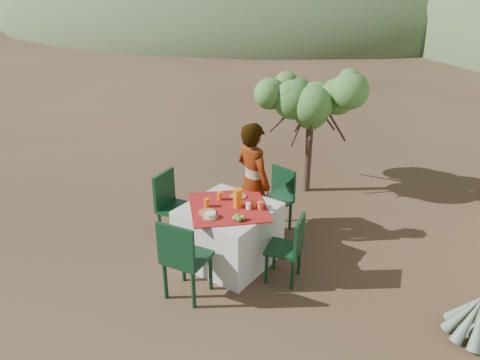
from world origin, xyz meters
name	(u,v)px	position (x,y,z in m)	size (l,w,h in m)	color
ground	(237,273)	(0.00, 0.00, 0.00)	(160.00, 160.00, 0.00)	#352418
table	(229,234)	(-0.26, 0.18, 0.38)	(1.30, 1.30, 0.76)	beige
chair_far	(278,196)	(-0.19, 1.24, 0.50)	(0.48, 0.48, 0.89)	black
chair_near	(183,257)	(-0.21, -0.72, 0.55)	(0.52, 0.52, 0.99)	black
chair_left	(172,203)	(-1.19, 0.17, 0.54)	(0.51, 0.51, 0.97)	black
chair_right	(290,246)	(0.58, 0.25, 0.47)	(0.48, 0.48, 0.84)	black
person	(253,182)	(-0.34, 0.83, 0.82)	(0.60, 0.40, 1.65)	#8C6651
shrub_tree	(316,107)	(-0.38, 2.66, 1.44)	(1.55, 1.52, 1.82)	#3F2A1F
hill_near_left	(273,17)	(-18.00, 30.00, 0.00)	(40.00, 40.00, 16.00)	#3D522E
plate_far	(238,196)	(-0.32, 0.47, 0.77)	(0.21, 0.21, 0.01)	brown
plate_near	(207,212)	(-0.37, -0.10, 0.77)	(0.21, 0.21, 0.01)	brown
glass_far	(220,196)	(-0.46, 0.27, 0.81)	(0.06, 0.06, 0.10)	orange
glass_near	(207,203)	(-0.48, 0.03, 0.81)	(0.06, 0.06, 0.10)	orange
juice_pitcher	(238,198)	(-0.17, 0.24, 0.88)	(0.11, 0.11, 0.24)	orange
bowl_plate	(210,217)	(-0.27, -0.16, 0.77)	(0.19, 0.19, 0.01)	brown
white_bowl	(210,215)	(-0.27, -0.16, 0.80)	(0.13, 0.13, 0.05)	silver
jar_left	(254,204)	(0.00, 0.35, 0.81)	(0.05, 0.05, 0.09)	orange
jar_right	(260,206)	(0.09, 0.35, 0.81)	(0.06, 0.06, 0.10)	orange
napkin_holder	(248,206)	(-0.03, 0.27, 0.81)	(0.07, 0.04, 0.09)	silver
fruit_cluster	(239,218)	(0.04, -0.02, 0.79)	(0.13, 0.12, 0.07)	olive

